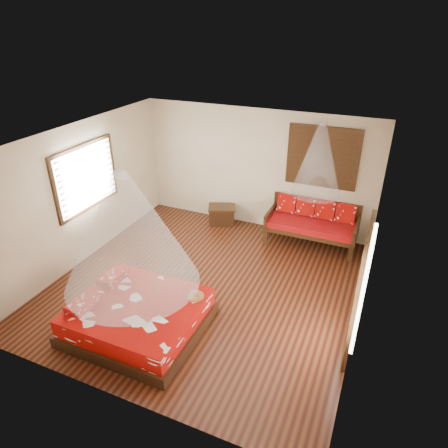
{
  "coord_description": "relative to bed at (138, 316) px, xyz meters",
  "views": [
    {
      "loc": [
        2.76,
        -5.56,
        4.61
      ],
      "look_at": [
        0.19,
        0.42,
        1.15
      ],
      "focal_mm": 32.0,
      "sensor_mm": 36.0,
      "label": 1
    }
  ],
  "objects": [
    {
      "name": "mosquito_net_daybed",
      "position": [
        1.98,
        3.76,
        1.75
      ],
      "size": [
        1.02,
        1.02,
        1.5
      ],
      "primitive_type": "cone",
      "color": "white",
      "rests_on": "ceiling"
    },
    {
      "name": "wine_tray",
      "position": [
        0.79,
        0.54,
        0.31
      ],
      "size": [
        0.28,
        0.28,
        0.22
      ],
      "rotation": [
        0.0,
        0.0,
        -0.3
      ],
      "color": "brown",
      "rests_on": "bed"
    },
    {
      "name": "mosquito_net_main",
      "position": [
        0.02,
        0.0,
        1.6
      ],
      "size": [
        2.03,
        2.03,
        1.8
      ],
      "primitive_type": "cone",
      "color": "white",
      "rests_on": "ceiling"
    },
    {
      "name": "glazed_door",
      "position": [
        3.23,
        0.91,
        0.82
      ],
      "size": [
        0.08,
        1.02,
        2.16
      ],
      "color": "black",
      "rests_on": "floor"
    },
    {
      "name": "storage_chest",
      "position": [
        -0.23,
        3.96,
        -0.02
      ],
      "size": [
        0.78,
        0.68,
        0.45
      ],
      "rotation": [
        0.0,
        0.0,
        0.38
      ],
      "color": "black",
      "rests_on": "floor"
    },
    {
      "name": "shutter_panel",
      "position": [
        1.98,
        4.23,
        1.65
      ],
      "size": [
        1.52,
        0.06,
        1.32
      ],
      "color": "black",
      "rests_on": "wall_back"
    },
    {
      "name": "daybed",
      "position": [
        1.98,
        3.9,
        0.27
      ],
      "size": [
        1.96,
        0.87,
        0.98
      ],
      "color": "black",
      "rests_on": "floor"
    },
    {
      "name": "bed",
      "position": [
        0.0,
        0.0,
        0.0
      ],
      "size": [
        2.03,
        1.84,
        0.63
      ],
      "rotation": [
        0.0,
        0.0,
        0.0
      ],
      "color": "black",
      "rests_on": "floor"
    },
    {
      "name": "room",
      "position": [
        0.51,
        1.51,
        1.15
      ],
      "size": [
        5.54,
        5.54,
        2.84
      ],
      "color": "black",
      "rests_on": "ground"
    },
    {
      "name": "window_left",
      "position": [
        -2.2,
        1.71,
        1.45
      ],
      "size": [
        0.1,
        1.74,
        1.34
      ],
      "color": "black",
      "rests_on": "wall_left"
    }
  ]
}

